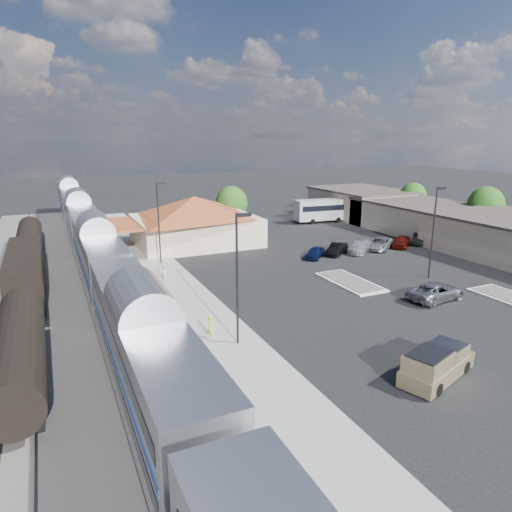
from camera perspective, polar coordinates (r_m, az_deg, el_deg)
name	(u,v)px	position (r m, az deg, el deg)	size (l,w,h in m)	color
ground	(326,295)	(41.05, 8.79, -4.84)	(280.00, 280.00, 0.00)	black
railbed	(67,300)	(42.32, -22.56, -5.14)	(16.00, 100.00, 0.12)	#4C4944
platform	(176,292)	(41.56, -9.95, -4.51)	(5.50, 92.00, 0.18)	gray
passenger_train	(98,259)	(43.79, -19.16, -0.32)	(3.00, 104.00, 5.55)	silver
freight_cars	(26,275)	(44.59, -26.82, -2.11)	(2.80, 46.00, 4.00)	black
station_depot	(195,220)	(59.56, -7.69, 4.47)	(18.35, 12.24, 6.20)	beige
buildings_east	(440,220)	(68.89, 21.96, 4.19)	(14.40, 51.40, 4.80)	#C6B28C
traffic_island_south	(350,282)	(44.76, 11.68, -3.16)	(3.30, 7.50, 0.21)	silver
lamp_plat_s	(238,269)	(29.41, -2.22, -1.66)	(1.08, 0.25, 9.00)	black
lamp_plat_n	(159,216)	(49.96, -12.00, 4.87)	(1.08, 0.25, 9.00)	black
lamp_lot	(434,225)	(47.31, 21.41, 3.63)	(1.08, 0.25, 9.00)	black
tree_east_b	(486,206)	(71.63, 26.76, 5.63)	(4.94, 4.94, 6.96)	#382314
tree_east_c	(413,197)	(81.06, 19.03, 6.97)	(4.41, 4.41, 6.21)	#382314
tree_depot	(232,204)	(67.49, -3.07, 6.55)	(4.71, 4.71, 6.63)	#382314
pickup_truck	(438,363)	(29.08, 21.75, -12.34)	(5.96, 3.74, 1.93)	tan
suv	(436,291)	(42.09, 21.57, -4.14)	(2.53, 5.49, 1.53)	gray
coach_bus	(329,209)	(75.80, 9.11, 5.85)	(11.77, 3.59, 3.72)	silver
person_a	(211,326)	(31.76, -5.70, -8.74)	(0.62, 0.40, 1.69)	#D2E447
person_b	(163,273)	(44.43, -11.55, -2.07)	(0.81, 0.63, 1.66)	white
parked_car_a	(315,253)	(52.93, 7.41, 0.44)	(1.55, 3.85, 1.31)	#0D1A43
parked_car_b	(337,249)	(54.89, 10.08, 0.89)	(1.47, 4.21, 1.39)	black
parked_car_c	(360,246)	(56.51, 12.93, 1.18)	(2.06, 5.08, 1.47)	silver
parked_car_d	(380,244)	(58.71, 15.23, 1.51)	(2.36, 5.12, 1.42)	#9B9FA4
parked_car_e	(402,241)	(60.56, 17.75, 1.75)	(1.73, 4.31, 1.47)	#65130B
parked_car_f	(419,239)	(62.95, 19.72, 2.01)	(1.46, 4.18, 1.38)	black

